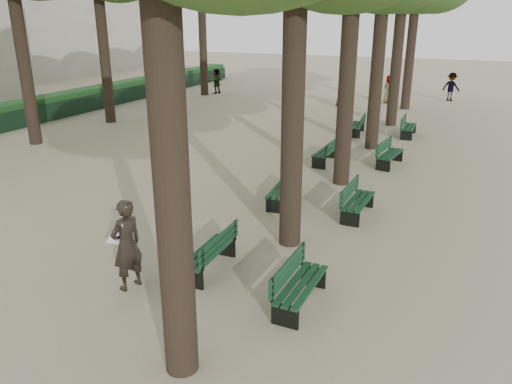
% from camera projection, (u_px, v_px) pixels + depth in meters
% --- Properties ---
extents(ground, '(120.00, 120.00, 0.00)m').
position_uv_depth(ground, '(171.00, 288.00, 10.23)').
color(ground, tan).
rests_on(ground, ground).
extents(bench_left_0, '(0.61, 1.81, 0.92)m').
position_uv_depth(bench_left_0, '(209.00, 259.00, 10.85)').
color(bench_left_0, black).
rests_on(bench_left_0, ground).
extents(bench_left_1, '(0.74, 1.85, 0.92)m').
position_uv_depth(bench_left_1, '(282.00, 195.00, 14.71)').
color(bench_left_1, black).
rests_on(bench_left_1, ground).
extents(bench_left_2, '(0.64, 1.82, 0.92)m').
position_uv_depth(bench_left_2, '(326.00, 156.00, 18.70)').
color(bench_left_2, black).
rests_on(bench_left_2, ground).
extents(bench_left_3, '(0.74, 1.85, 0.92)m').
position_uv_depth(bench_left_3, '(357.00, 129.00, 23.17)').
color(bench_left_3, black).
rests_on(bench_left_3, ground).
extents(bench_right_0, '(0.62, 1.81, 0.92)m').
position_uv_depth(bench_right_0, '(300.00, 293.00, 9.55)').
color(bench_right_0, black).
rests_on(bench_right_0, ground).
extents(bench_right_1, '(0.64, 1.82, 0.92)m').
position_uv_depth(bench_right_1, '(358.00, 207.00, 13.81)').
color(bench_right_1, black).
rests_on(bench_right_1, ground).
extents(bench_right_2, '(0.80, 1.86, 0.92)m').
position_uv_depth(bench_right_2, '(390.00, 159.00, 18.39)').
color(bench_right_2, black).
rests_on(bench_right_2, ground).
extents(bench_right_3, '(0.60, 1.81, 0.92)m').
position_uv_depth(bench_right_3, '(408.00, 131.00, 22.79)').
color(bench_right_3, black).
rests_on(bench_right_3, ground).
extents(man_with_map, '(0.73, 0.84, 1.92)m').
position_uv_depth(man_with_map, '(127.00, 245.00, 9.95)').
color(man_with_map, black).
rests_on(man_with_map, ground).
extents(pedestrian_a, '(0.81, 0.83, 1.69)m').
position_uv_depth(pedestrian_a, '(343.00, 92.00, 30.31)').
color(pedestrian_a, '#262628').
rests_on(pedestrian_a, ground).
extents(pedestrian_e, '(0.70, 1.61, 1.70)m').
position_uv_depth(pedestrian_e, '(217.00, 81.00, 34.96)').
color(pedestrian_e, '#262628').
rests_on(pedestrian_e, ground).
extents(pedestrian_d, '(0.87, 0.80, 1.72)m').
position_uv_depth(pedestrian_d, '(389.00, 89.00, 31.16)').
color(pedestrian_d, '#262628').
rests_on(pedestrian_d, ground).
extents(pedestrian_b, '(1.20, 0.74, 1.78)m').
position_uv_depth(pedestrian_b, '(451.00, 87.00, 31.96)').
color(pedestrian_b, '#262628').
rests_on(pedestrian_b, ground).
extents(fence, '(0.08, 42.00, 0.90)m').
position_uv_depth(fence, '(37.00, 116.00, 25.21)').
color(fence, black).
rests_on(fence, ground).
extents(hedge, '(1.20, 42.00, 1.20)m').
position_uv_depth(hedge, '(26.00, 112.00, 25.43)').
color(hedge, '#164019').
rests_on(hedge, ground).
extents(building_far, '(12.00, 16.00, 7.00)m').
position_uv_depth(building_far, '(46.00, 34.00, 47.35)').
color(building_far, '#B7B2A3').
rests_on(building_far, ground).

